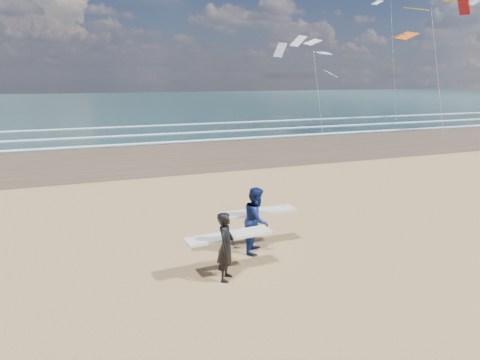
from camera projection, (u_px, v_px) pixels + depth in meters
name	position (u px, v px, depth m)	size (l,w,h in m)	color
wet_sand_strip	(396.00, 140.00, 32.92)	(220.00, 12.00, 0.01)	#483B26
ocean	(203.00, 101.00, 81.98)	(220.00, 100.00, 0.02)	#183335
foam_breakers	(326.00, 125.00, 42.09)	(220.00, 11.70, 0.05)	white
surfer_near	(226.00, 245.00, 10.24)	(2.24, 1.07, 1.70)	black
surfer_far	(257.00, 219.00, 11.86)	(2.21, 1.19, 1.85)	#0D194B
kite_0	(434.00, 40.00, 33.43)	(7.39, 4.91, 12.48)	slate
kite_1	(316.00, 71.00, 37.67)	(6.55, 4.82, 9.01)	slate
kite_5	(393.00, 44.00, 48.32)	(5.05, 4.66, 15.88)	slate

